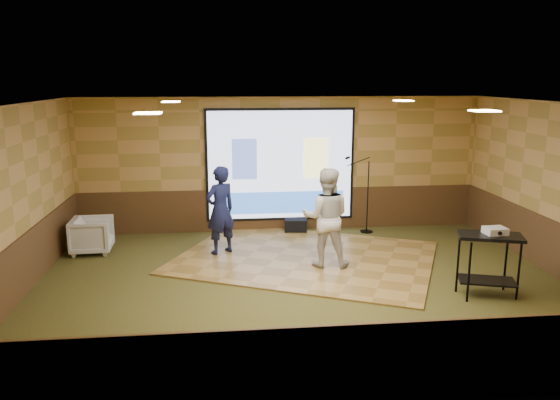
{
  "coord_description": "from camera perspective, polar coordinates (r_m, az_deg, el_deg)",
  "views": [
    {
      "loc": [
        -1.3,
        -8.51,
        3.4
      ],
      "look_at": [
        -0.29,
        0.79,
        1.3
      ],
      "focal_mm": 35.0,
      "sensor_mm": 36.0,
      "label": 1
    }
  ],
  "objects": [
    {
      "name": "wainscot_back",
      "position": [
        12.41,
        0.02,
        -0.98
      ],
      "size": [
        9.0,
        0.04,
        0.95
      ],
      "primitive_type": "cube",
      "color": "#473217",
      "rests_on": "ground"
    },
    {
      "name": "ground",
      "position": [
        9.26,
        2.37,
        -8.91
      ],
      "size": [
        9.0,
        9.0,
        0.0
      ],
      "primitive_type": "plane",
      "color": "#293518",
      "rests_on": "ground"
    },
    {
      "name": "duffel_bag",
      "position": [
        12.27,
        1.64,
        -2.7
      ],
      "size": [
        0.52,
        0.38,
        0.3
      ],
      "primitive_type": "cube",
      "rotation": [
        0.0,
        0.0,
        -0.12
      ],
      "color": "black",
      "rests_on": "ground"
    },
    {
      "name": "wainscot_front",
      "position": [
        5.96,
        7.58,
        -16.86
      ],
      "size": [
        9.0,
        0.04,
        0.95
      ],
      "primitive_type": "cube",
      "color": "#473217",
      "rests_on": "ground"
    },
    {
      "name": "mic_stand",
      "position": [
        12.34,
        8.85,
        -1.12
      ],
      "size": [
        0.68,
        0.28,
        1.74
      ],
      "rotation": [
        0.0,
        0.0,
        -0.24
      ],
      "color": "black",
      "rests_on": "ground"
    },
    {
      "name": "downlight_ne",
      "position": [
        10.9,
        12.77,
        10.09
      ],
      "size": [
        0.32,
        0.32,
        0.02
      ],
      "primitive_type": "cube",
      "color": "beige",
      "rests_on": "room_shell"
    },
    {
      "name": "room_shell",
      "position": [
        8.71,
        2.5,
        4.02
      ],
      "size": [
        9.04,
        7.04,
        3.02
      ],
      "color": "tan",
      "rests_on": "ground"
    },
    {
      "name": "dance_floor",
      "position": [
        10.59,
        2.7,
        -6.0
      ],
      "size": [
        5.77,
        5.22,
        0.03
      ],
      "primitive_type": "cube",
      "rotation": [
        0.0,
        0.0,
        -0.43
      ],
      "color": "olive",
      "rests_on": "ground"
    },
    {
      "name": "downlight_nw",
      "position": [
        10.36,
        -11.32,
        10.03
      ],
      "size": [
        0.32,
        0.32,
        0.02
      ],
      "primitive_type": "cube",
      "color": "beige",
      "rests_on": "room_shell"
    },
    {
      "name": "projector",
      "position": [
        9.17,
        21.57,
        -3.01
      ],
      "size": [
        0.34,
        0.29,
        0.11
      ],
      "primitive_type": "cube",
      "rotation": [
        0.0,
        0.0,
        0.06
      ],
      "color": "silver",
      "rests_on": "av_table"
    },
    {
      "name": "projector_screen",
      "position": [
        12.17,
        0.04,
        3.55
      ],
      "size": [
        3.32,
        0.06,
        2.52
      ],
      "color": "black",
      "rests_on": "room_shell"
    },
    {
      "name": "wainscot_left",
      "position": [
        9.54,
        -25.46,
        -6.47
      ],
      "size": [
        0.04,
        7.0,
        0.95
      ],
      "primitive_type": "cube",
      "color": "#473217",
      "rests_on": "ground"
    },
    {
      "name": "downlight_se",
      "position": [
        7.85,
        20.58,
        8.72
      ],
      "size": [
        0.32,
        0.32,
        0.02
      ],
      "primitive_type": "cube",
      "color": "beige",
      "rests_on": "room_shell"
    },
    {
      "name": "player_left",
      "position": [
        10.61,
        -6.26,
        -1.06
      ],
      "size": [
        0.75,
        0.69,
        1.73
      ],
      "primitive_type": "imported",
      "rotation": [
        0.0,
        0.0,
        3.71
      ],
      "color": "#141941",
      "rests_on": "dance_floor"
    },
    {
      "name": "player_right",
      "position": [
        9.87,
        4.82,
        -1.83
      ],
      "size": [
        0.99,
        0.83,
        1.81
      ],
      "primitive_type": "imported",
      "rotation": [
        0.0,
        0.0,
        2.96
      ],
      "color": "beige",
      "rests_on": "dance_floor"
    },
    {
      "name": "banquet_chair",
      "position": [
        11.44,
        -19.04,
        -3.51
      ],
      "size": [
        0.8,
        0.78,
        0.71
      ],
      "primitive_type": "imported",
      "rotation": [
        0.0,
        0.0,
        1.6
      ],
      "color": "gray",
      "rests_on": "ground"
    },
    {
      "name": "wainscot_right",
      "position": [
        10.7,
        26.96,
        -4.64
      ],
      "size": [
        0.04,
        7.0,
        0.95
      ],
      "primitive_type": "cube",
      "color": "#473217",
      "rests_on": "ground"
    },
    {
      "name": "av_table",
      "position": [
        9.21,
        21.01,
        -5.16
      ],
      "size": [
        0.96,
        0.51,
        1.01
      ],
      "rotation": [
        0.0,
        0.0,
        -0.3
      ],
      "color": "black",
      "rests_on": "ground"
    },
    {
      "name": "downlight_sw",
      "position": [
        7.08,
        -13.62,
        8.82
      ],
      "size": [
        0.32,
        0.32,
        0.02
      ],
      "primitive_type": "cube",
      "color": "beige",
      "rests_on": "room_shell"
    }
  ]
}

